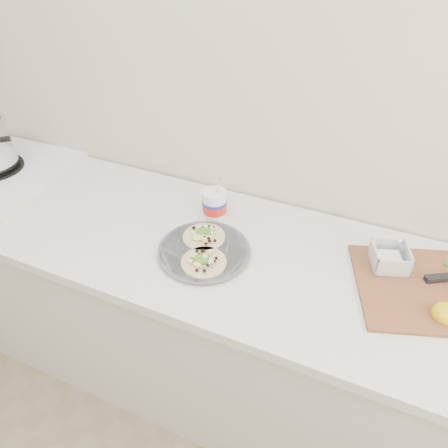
% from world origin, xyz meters
% --- Properties ---
extents(counter, '(2.44, 0.66, 0.90)m').
position_xyz_m(counter, '(0.00, 1.43, 0.45)').
color(counter, silver).
rests_on(counter, ground).
extents(taco_plate, '(0.31, 0.31, 0.04)m').
position_xyz_m(taco_plate, '(0.14, 1.36, 0.92)').
color(taco_plate, '#595960').
rests_on(taco_plate, counter).
extents(tub, '(0.09, 0.09, 0.21)m').
position_xyz_m(tub, '(0.09, 1.56, 0.97)').
color(tub, white).
rests_on(tub, counter).
extents(cutboard, '(0.59, 0.49, 0.08)m').
position_xyz_m(cutboard, '(0.86, 1.50, 0.92)').
color(cutboard, brown).
rests_on(cutboard, counter).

